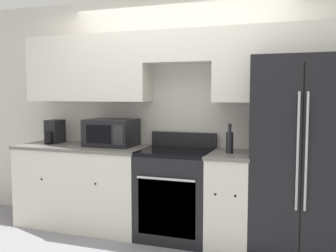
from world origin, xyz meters
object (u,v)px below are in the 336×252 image
oven_range (176,193)px  microwave (111,132)px  bottle (230,142)px  refrigerator (301,155)px

oven_range → microwave: 1.00m
oven_range → microwave: (-0.79, 0.08, 0.61)m
oven_range → microwave: bearing=174.1°
microwave → bottle: (1.35, -0.10, -0.04)m
bottle → oven_range: bearing=178.2°
oven_range → bottle: bottle is taller
microwave → oven_range: bearing=-5.9°
microwave → bottle: 1.36m
refrigerator → oven_range: bearing=-176.7°
oven_range → bottle: bearing=-1.8°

